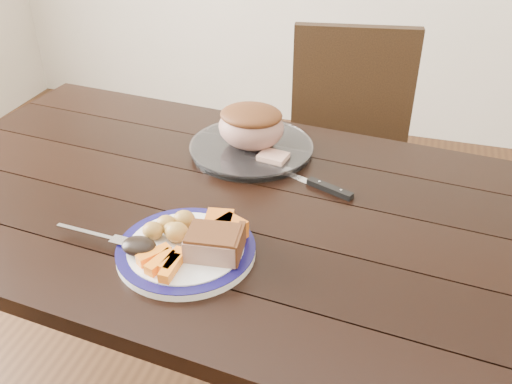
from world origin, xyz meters
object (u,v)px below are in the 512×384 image
(pork_slice, at_px, (214,244))
(fork, at_px, (100,236))
(dinner_plate, at_px, (186,251))
(serving_platter, at_px, (251,149))
(dining_table, at_px, (227,233))
(roast_joint, at_px, (251,127))
(carving_knife, at_px, (316,184))
(chair_far, at_px, (348,152))

(pork_slice, distance_m, fork, 0.25)
(dinner_plate, bearing_deg, serving_platter, 90.25)
(dining_table, distance_m, pork_slice, 0.26)
(dinner_plate, bearing_deg, roast_joint, 90.25)
(carving_knife, bearing_deg, pork_slice, -89.57)
(roast_joint, bearing_deg, pork_slice, -81.93)
(dining_table, bearing_deg, carving_knife, 33.65)
(dining_table, xyz_separation_m, roast_joint, (-0.01, 0.24, 0.17))
(dining_table, height_order, pork_slice, pork_slice)
(serving_platter, height_order, carving_knife, serving_platter)
(serving_platter, height_order, pork_slice, pork_slice)
(dining_table, distance_m, chair_far, 0.77)
(dining_table, distance_m, fork, 0.32)
(dining_table, relative_size, serving_platter, 5.29)
(dinner_plate, height_order, roast_joint, roast_joint)
(dining_table, distance_m, roast_joint, 0.29)
(serving_platter, distance_m, carving_knife, 0.23)
(chair_far, bearing_deg, dinner_plate, 68.66)
(pork_slice, relative_size, carving_knife, 0.34)
(pork_slice, height_order, fork, pork_slice)
(pork_slice, bearing_deg, carving_knife, 68.26)
(dining_table, bearing_deg, dinner_plate, -92.79)
(serving_platter, distance_m, fork, 0.50)
(roast_joint, bearing_deg, chair_far, 68.27)
(chair_far, xyz_separation_m, roast_joint, (-0.20, -0.50, 0.30))
(pork_slice, bearing_deg, serving_platter, 98.07)
(pork_slice, bearing_deg, fork, -176.32)
(dinner_plate, distance_m, fork, 0.18)
(pork_slice, relative_size, roast_joint, 0.60)
(pork_slice, height_order, carving_knife, pork_slice)
(chair_far, height_order, pork_slice, chair_far)
(carving_knife, bearing_deg, serving_platter, 171.87)
(chair_far, bearing_deg, carving_knife, 80.42)
(chair_far, relative_size, dinner_plate, 3.32)
(serving_platter, bearing_deg, carving_knife, -30.30)
(dinner_plate, height_order, serving_platter, serving_platter)
(chair_far, relative_size, pork_slice, 8.99)
(dining_table, bearing_deg, serving_platter, 92.87)
(serving_platter, xyz_separation_m, pork_slice, (0.06, -0.45, 0.03))
(pork_slice, bearing_deg, chair_far, 81.97)
(serving_platter, bearing_deg, chair_far, 68.27)
(pork_slice, xyz_separation_m, roast_joint, (-0.06, 0.45, 0.03))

